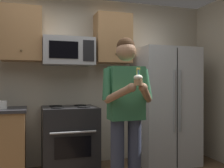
{
  "coord_description": "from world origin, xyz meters",
  "views": [
    {
      "loc": [
        -0.67,
        -2.36,
        1.27
      ],
      "look_at": [
        0.16,
        0.32,
        1.25
      ],
      "focal_mm": 41.74,
      "sensor_mm": 36.0,
      "label": 1
    }
  ],
  "objects": [
    {
      "name": "wall_back",
      "position": [
        0.0,
        1.75,
        1.3
      ],
      "size": [
        4.4,
        0.1,
        2.6
      ],
      "primitive_type": "cube",
      "color": "#B7AD99",
      "rests_on": "ground"
    },
    {
      "name": "person",
      "position": [
        0.32,
        0.31,
        1.0
      ],
      "size": [
        0.6,
        0.48,
        1.76
      ],
      "color": "#383F59",
      "rests_on": "ground"
    },
    {
      "name": "cupcake",
      "position": [
        0.32,
        -0.02,
        1.29
      ],
      "size": [
        0.09,
        0.09,
        0.17
      ],
      "color": "#A87F56"
    },
    {
      "name": "refrigerator",
      "position": [
        1.35,
        1.32,
        0.9
      ],
      "size": [
        0.9,
        0.75,
        1.8
      ],
      "color": "#B7BABF",
      "rests_on": "ground"
    },
    {
      "name": "cabinet_row_upper",
      "position": [
        -0.72,
        1.53,
        1.95
      ],
      "size": [
        2.78,
        0.36,
        0.76
      ],
      "color": "#9E7247"
    },
    {
      "name": "oven_range",
      "position": [
        -0.15,
        1.36,
        0.46
      ],
      "size": [
        0.76,
        0.7,
        0.93
      ],
      "color": "black",
      "rests_on": "ground"
    },
    {
      "name": "microwave",
      "position": [
        -0.15,
        1.48,
        1.72
      ],
      "size": [
        0.74,
        0.41,
        0.4
      ],
      "color": "#9EA0A5"
    }
  ]
}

